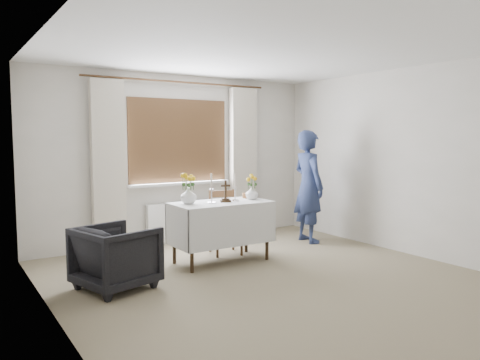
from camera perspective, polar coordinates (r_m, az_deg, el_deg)
name	(u,v)px	position (r m, az deg, el deg)	size (l,w,h in m)	color
ground	(280,283)	(5.20, 4.91, -12.40)	(5.00, 5.00, 0.00)	gray
altar_table	(221,232)	(5.94, -2.30, -6.34)	(1.24, 0.64, 0.76)	silver
wooden_chair	(226,222)	(6.33, -1.77, -5.19)	(0.39, 0.39, 0.85)	#4F2F1B
armchair	(116,257)	(5.08, -14.85, -9.06)	(0.71, 0.73, 0.67)	black
person	(308,186)	(7.08, 8.35, -0.78)	(0.61, 0.40, 1.68)	navy
radiator	(182,222)	(7.13, -7.14, -5.09)	(1.10, 0.10, 0.60)	silver
wooden_cross	(225,191)	(5.87, -1.78, -1.36)	(0.13, 0.09, 0.28)	black
candlestick_left	(211,188)	(5.77, -3.50, -1.03)	(0.10, 0.10, 0.37)	white
candlestick_right	(235,187)	(5.96, -0.60, -0.87)	(0.10, 0.10, 0.36)	white
flower_vase_left	(189,196)	(5.74, -6.29, -1.89)	(0.19, 0.19, 0.20)	silver
flower_vase_right	(252,193)	(6.12, 1.44, -1.59)	(0.16, 0.16, 0.17)	silver
wicker_basket	(249,195)	(6.28, 1.08, -1.88)	(0.17, 0.17, 0.07)	brown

